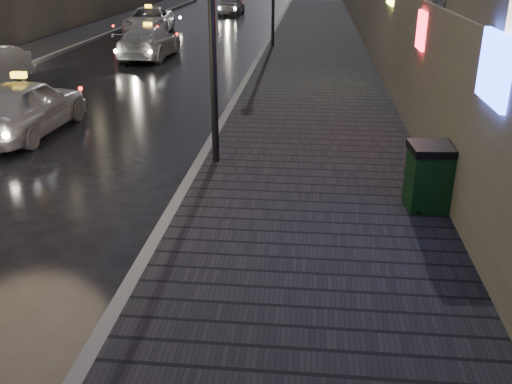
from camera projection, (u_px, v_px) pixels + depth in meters
sidewalk at (317, 51)px, 25.47m from camera, size 4.60×58.00×0.15m
curb at (263, 50)px, 25.69m from camera, size 0.20×58.00×0.15m
sidewalk_far at (46, 47)px, 26.64m from camera, size 2.40×58.00×0.15m
curb_far at (73, 47)px, 26.52m from camera, size 0.20×58.00×0.15m
trash_bin at (430, 176)px, 9.51m from camera, size 0.78×0.78×1.11m
taxi_near at (24, 107)px, 13.86m from camera, size 1.82×4.16×1.40m
taxi_mid at (149, 42)px, 24.13m from camera, size 1.93×4.58×1.32m
taxi_far at (149, 21)px, 31.22m from camera, size 2.96×5.33×1.41m
car_far at (231, 5)px, 40.90m from camera, size 1.64×3.98×1.35m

